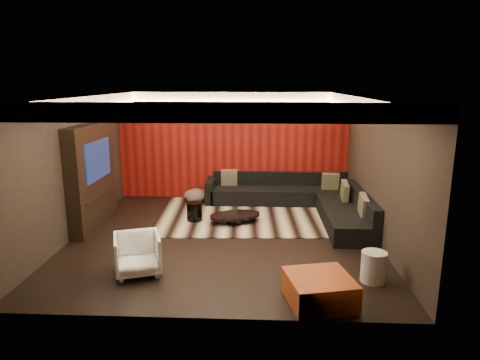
{
  "coord_description": "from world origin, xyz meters",
  "views": [
    {
      "loc": [
        0.71,
        -8.08,
        3.08
      ],
      "look_at": [
        0.3,
        0.6,
        1.05
      ],
      "focal_mm": 32.0,
      "sensor_mm": 36.0,
      "label": 1
    }
  ],
  "objects_px": {
    "coffee_table": "(235,218)",
    "white_side_table": "(374,267)",
    "armchair": "(137,254)",
    "orange_ottoman": "(319,290)",
    "drum_stool": "(195,211)",
    "sectional_sofa": "(302,201)"
  },
  "relations": [
    {
      "from": "coffee_table",
      "to": "white_side_table",
      "type": "height_order",
      "value": "white_side_table"
    },
    {
      "from": "armchair",
      "to": "coffee_table",
      "type": "bearing_deg",
      "value": 41.92
    },
    {
      "from": "drum_stool",
      "to": "orange_ottoman",
      "type": "bearing_deg",
      "value": -56.6
    },
    {
      "from": "armchair",
      "to": "drum_stool",
      "type": "bearing_deg",
      "value": 59.99
    },
    {
      "from": "armchair",
      "to": "sectional_sofa",
      "type": "distance_m",
      "value": 4.65
    },
    {
      "from": "drum_stool",
      "to": "white_side_table",
      "type": "xyz_separation_m",
      "value": [
        3.24,
        -2.8,
        0.02
      ]
    },
    {
      "from": "white_side_table",
      "to": "orange_ottoman",
      "type": "relative_size",
      "value": 0.56
    },
    {
      "from": "drum_stool",
      "to": "orange_ottoman",
      "type": "relative_size",
      "value": 0.47
    },
    {
      "from": "orange_ottoman",
      "to": "armchair",
      "type": "height_order",
      "value": "armchair"
    },
    {
      "from": "white_side_table",
      "to": "armchair",
      "type": "relative_size",
      "value": 0.67
    },
    {
      "from": "orange_ottoman",
      "to": "sectional_sofa",
      "type": "relative_size",
      "value": 0.24
    },
    {
      "from": "drum_stool",
      "to": "armchair",
      "type": "height_order",
      "value": "armchair"
    },
    {
      "from": "drum_stool",
      "to": "armchair",
      "type": "relative_size",
      "value": 0.56
    },
    {
      "from": "drum_stool",
      "to": "sectional_sofa",
      "type": "relative_size",
      "value": 0.11
    },
    {
      "from": "coffee_table",
      "to": "orange_ottoman",
      "type": "xyz_separation_m",
      "value": [
        1.39,
        -3.39,
        0.08
      ]
    },
    {
      "from": "white_side_table",
      "to": "sectional_sofa",
      "type": "bearing_deg",
      "value": 101.78
    },
    {
      "from": "drum_stool",
      "to": "armchair",
      "type": "distance_m",
      "value": 2.74
    },
    {
      "from": "white_side_table",
      "to": "orange_ottoman",
      "type": "xyz_separation_m",
      "value": [
        -0.93,
        -0.69,
        -0.05
      ]
    },
    {
      "from": "drum_stool",
      "to": "armchair",
      "type": "bearing_deg",
      "value": -100.99
    },
    {
      "from": "armchair",
      "to": "sectional_sofa",
      "type": "height_order",
      "value": "sectional_sofa"
    },
    {
      "from": "white_side_table",
      "to": "coffee_table",
      "type": "bearing_deg",
      "value": 130.76
    },
    {
      "from": "drum_stool",
      "to": "sectional_sofa",
      "type": "height_order",
      "value": "sectional_sofa"
    }
  ]
}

